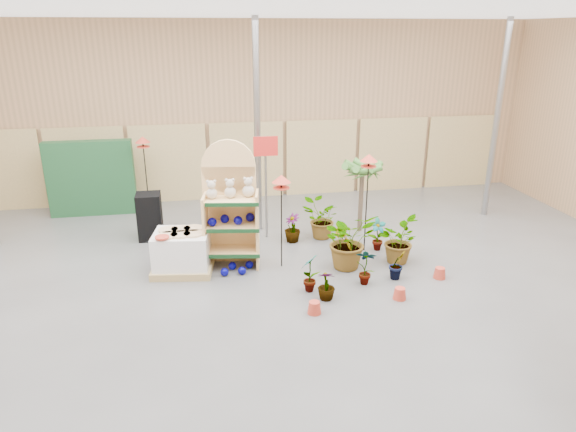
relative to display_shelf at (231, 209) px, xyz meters
name	(u,v)px	position (x,y,z in m)	size (l,w,h in m)	color
room	(276,160)	(0.73, -0.90, 1.13)	(15.20, 12.10, 4.70)	#4F4F4F
display_shelf	(231,209)	(0.00, 0.00, 0.00)	(1.08, 0.78, 2.38)	#E4B574
teddy_bears	(231,190)	(0.02, -0.11, 0.41)	(0.87, 0.22, 0.36)	#C2B3A2
gazing_balls_shelf	(231,220)	(0.00, -0.13, -0.15)	(0.87, 0.30, 0.17)	#040376
gazing_balls_floor	(237,268)	(0.05, -0.43, -1.01)	(0.63, 0.39, 0.15)	#040376
pallet_stack	(182,252)	(-0.93, -0.20, -0.70)	(1.19, 1.04, 0.80)	tan
charcoal_planters	(150,216)	(-1.62, 1.55, -0.59)	(0.50, 0.50, 1.00)	black
trellis_stock	(91,178)	(-3.07, 3.39, -0.19)	(2.00, 0.30, 1.80)	#1A4826
offer_sign	(266,167)	(0.83, 1.17, 0.48)	(0.50, 0.08, 2.20)	gray
bird_table_front	(281,182)	(0.91, -0.32, 0.57)	(0.34, 0.34, 1.79)	black
bird_table_right	(369,161)	(2.68, 0.12, 0.77)	(0.34, 0.34, 1.99)	black
bird_table_back	(143,142)	(-1.76, 2.97, 0.72)	(0.34, 0.34, 1.94)	black
palm	(362,168)	(2.92, 1.19, 0.34)	(0.70, 0.70, 1.68)	brown
potted_plant_0	(310,272)	(1.22, -1.37, -0.74)	(0.37, 0.25, 0.70)	#41752E
potted_plant_1	(351,252)	(2.15, -0.68, -0.73)	(0.39, 0.31, 0.71)	#41752E
potted_plant_2	(348,240)	(2.12, -0.57, -0.54)	(0.98, 0.85, 1.09)	#41752E
potted_plant_4	(377,234)	(2.93, 0.10, -0.75)	(0.36, 0.24, 0.68)	#41752E
potted_plant_5	(341,240)	(2.17, 0.11, -0.82)	(0.30, 0.24, 0.54)	#41752E
potted_plant_6	(320,219)	(1.95, 0.92, -0.66)	(0.77, 0.67, 0.86)	#41752E
potted_plant_7	(326,285)	(1.42, -1.71, -0.83)	(0.29, 0.29, 0.51)	#41752E
potted_plant_8	(366,266)	(2.23, -1.30, -0.75)	(0.36, 0.24, 0.68)	#41752E
potted_plant_9	(397,264)	(2.86, -1.19, -0.81)	(0.30, 0.24, 0.55)	#41752E
potted_plant_10	(397,240)	(3.12, -0.49, -0.64)	(0.80, 0.69, 0.89)	#41752E
potted_plant_11	(292,228)	(1.33, 0.83, -0.78)	(0.34, 0.34, 0.62)	#41752E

